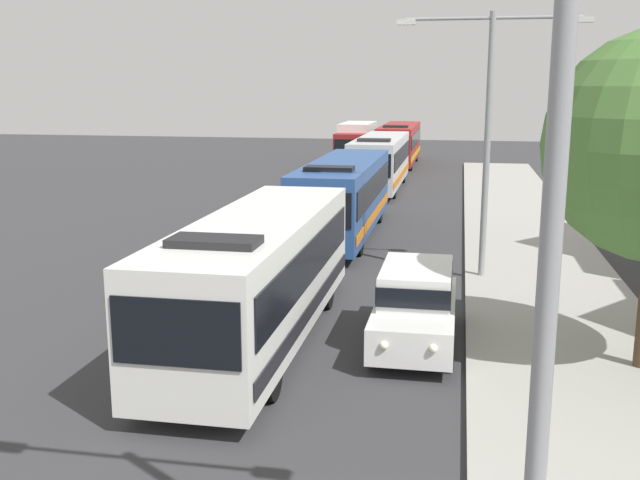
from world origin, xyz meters
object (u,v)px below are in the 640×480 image
Objects in this scene: bus_second_in_line at (344,195)px; bus_middle at (380,161)px; streetlamp_mid at (488,118)px; bus_fourth_in_line at (399,143)px; streetlamp_near at (555,176)px; bus_lead at (259,273)px; box_truck_oncoming at (356,142)px; white_suv at (416,302)px.

bus_second_in_line and bus_middle have the same top height.
bus_second_in_line is 8.79m from streetlamp_mid.
streetlamp_near reaches higher than bus_fourth_in_line.
streetlamp_near is (5.40, -9.95, 3.65)m from bus_lead.
box_truck_oncoming is (-3.30, 13.33, 0.02)m from bus_middle.
bus_lead is at bearing 118.48° from streetlamp_near.
bus_second_in_line is at bearing 106.56° from white_suv.
bus_second_in_line is 12.99m from white_suv.
streetlamp_near is at bearing -81.64° from bus_middle.
bus_fourth_in_line is 33.87m from streetlamp_mid.
streetlamp_mid is at bearing 75.10° from white_suv.
streetlamp_near reaches higher than bus_lead.
box_truck_oncoming is at bearing 94.71° from bus_lead.
bus_lead is 0.93× the size of bus_fourth_in_line.
bus_second_in_line is 1.40× the size of streetlamp_mid.
bus_fourth_in_line is (0.00, 13.36, 0.00)m from bus_middle.
bus_second_in_line reaches higher than white_suv.
bus_lead and bus_middle have the same top height.
box_truck_oncoming is at bearing 103.92° from bus_middle.
streetlamp_mid reaches higher than bus_lead.
bus_middle reaches higher than white_suv.
bus_fourth_in_line is at bearing 95.33° from white_suv.
bus_middle is 20.91m from streetlamp_mid.
streetlamp_mid is at bearing -75.33° from box_truck_oncoming.
white_suv is 40.24m from box_truck_oncoming.
bus_middle is at bearing -90.00° from bus_fourth_in_line.
bus_fourth_in_line is (0.00, 27.22, 0.00)m from bus_second_in_line.
box_truck_oncoming reaches higher than white_suv.
streetlamp_near reaches higher than bus_second_in_line.
streetlamp_mid reaches higher than bus_second_in_line.
streetlamp_near reaches higher than bus_middle.
white_suv is 11.42m from streetlamp_near.
bus_middle is 1.40× the size of streetlamp_mid.
white_suv is 0.63× the size of box_truck_oncoming.
bus_lead reaches higher than box_truck_oncoming.
box_truck_oncoming is at bearing 99.86° from streetlamp_near.
bus_fourth_in_line reaches higher than box_truck_oncoming.
white_suv is (3.70, 0.49, -0.66)m from bus_lead.
bus_second_in_line is at bearing 90.00° from bus_lead.
white_suv is at bearing -73.44° from bus_second_in_line.
box_truck_oncoming is at bearing 100.02° from white_suv.
streetlamp_mid is (5.40, -33.27, 3.40)m from bus_fourth_in_line.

